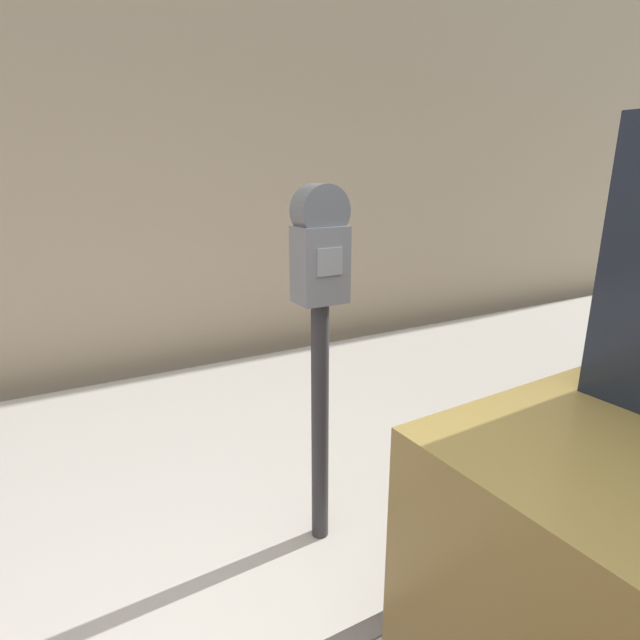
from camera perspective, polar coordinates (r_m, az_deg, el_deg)
name	(u,v)px	position (r m, az deg, el deg)	size (l,w,h in m)	color
sidewalk	(215,460)	(3.16, -11.88, -15.42)	(24.00, 2.80, 0.12)	#BCB7AD
parking_meter	(320,307)	(1.99, 0.00, 1.47)	(0.20, 0.15, 1.55)	#2D2D30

